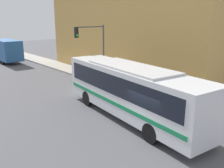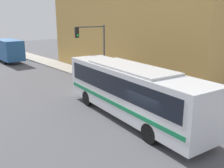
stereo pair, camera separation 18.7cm
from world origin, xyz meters
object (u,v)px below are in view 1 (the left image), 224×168
delivery_truck (6,50)px  pedestrian_near_corner (81,65)px  traffic_light_pole (94,44)px  parking_meter (109,74)px  city_bus (131,88)px  fire_hydrant (148,91)px

delivery_truck → pedestrian_near_corner: size_ratio=4.93×
delivery_truck → traffic_light_pole: traffic_light_pole is taller
delivery_truck → pedestrian_near_corner: (4.06, -13.49, -0.76)m
parking_meter → pedestrian_near_corner: size_ratio=0.86×
delivery_truck → traffic_light_pole: 18.72m
pedestrian_near_corner → traffic_light_pole: bearing=-108.8°
city_bus → parking_meter: (4.14, 7.16, -0.89)m
city_bus → delivery_truck: city_bus is taller
delivery_truck → traffic_light_pole: size_ratio=1.46×
city_bus → fire_hydrant: (4.14, 2.18, -1.43)m
city_bus → traffic_light_pole: 8.97m
city_bus → traffic_light_pole: (3.18, 8.17, 1.90)m
delivery_truck → pedestrian_near_corner: delivery_truck is taller
traffic_light_pole → pedestrian_near_corner: bearing=71.2°
delivery_truck → parking_meter: size_ratio=5.73×
city_bus → parking_meter: bearing=66.4°
delivery_truck → parking_meter: bearing=-80.3°
delivery_truck → pedestrian_near_corner: 14.11m
city_bus → fire_hydrant: size_ratio=15.24×
fire_hydrant → pedestrian_near_corner: pedestrian_near_corner is taller
fire_hydrant → traffic_light_pole: (-0.95, 5.99, 3.34)m
traffic_light_pole → parking_meter: traffic_light_pole is taller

